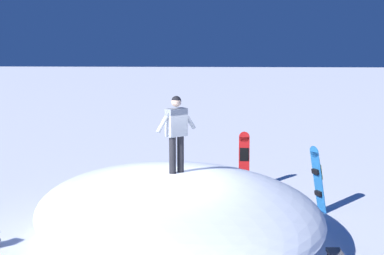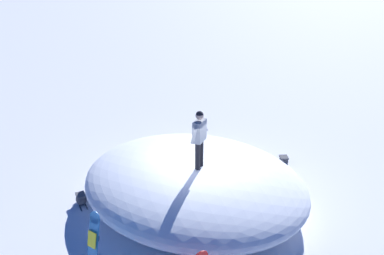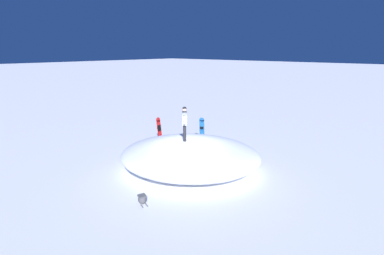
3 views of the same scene
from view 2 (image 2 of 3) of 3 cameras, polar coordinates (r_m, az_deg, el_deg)
ground at (r=12.37m, az=1.23°, el=-9.52°), size 240.00×240.00×0.00m
snow_mound at (r=11.88m, az=0.25°, el=-7.38°), size 7.98×8.31×1.29m
snowboarder_standing at (r=10.89m, az=1.00°, el=-1.01°), size 0.77×0.71×1.59m
snowboard_secondary_upright at (r=9.65m, az=-13.06°, el=-15.12°), size 0.46×0.43×1.63m
backpack_near at (r=12.47m, az=-14.59°, el=-9.20°), size 0.32×0.58×0.33m
backpack_far at (r=14.27m, az=12.12°, el=-4.39°), size 0.40×0.54×0.34m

